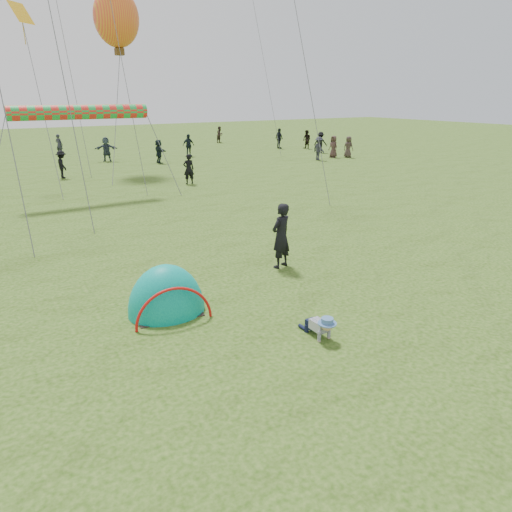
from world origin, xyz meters
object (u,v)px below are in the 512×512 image
crawling_toddler (320,326)px  standing_adult (281,236)px  popup_tent (167,312)px  balloon_kite (117,21)px

crawling_toddler → standing_adult: size_ratio=0.37×
popup_tent → standing_adult: standing_adult is taller
standing_adult → popup_tent: bearing=-3.3°
standing_adult → balloon_kite: bearing=-113.1°
popup_tent → standing_adult: bearing=20.9°
crawling_toddler → balloon_kite: 25.47m
popup_tent → standing_adult: size_ratio=1.21×
crawling_toddler → standing_adult: (1.58, 3.74, 0.67)m
popup_tent → balloon_kite: bearing=81.2°
crawling_toddler → popup_tent: bearing=128.7°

